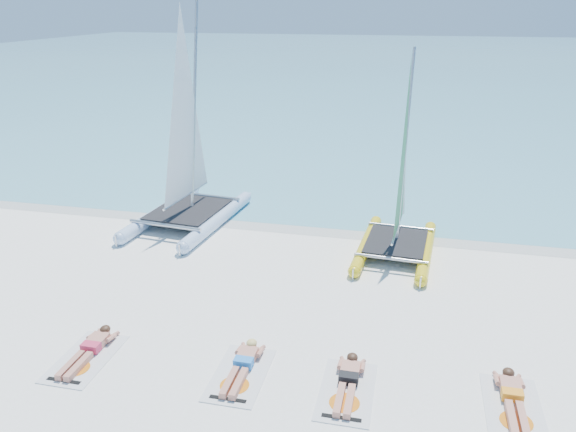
% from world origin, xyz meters
% --- Properties ---
extents(ground, '(140.00, 140.00, 0.00)m').
position_xyz_m(ground, '(0.00, 0.00, 0.00)').
color(ground, white).
rests_on(ground, ground).
extents(sea, '(140.00, 115.00, 0.01)m').
position_xyz_m(sea, '(0.00, 63.00, 0.01)').
color(sea, '#7DCED0').
rests_on(sea, ground).
extents(wet_sand_strip, '(140.00, 1.40, 0.01)m').
position_xyz_m(wet_sand_strip, '(0.00, 5.50, 0.00)').
color(wet_sand_strip, beige).
rests_on(wet_sand_strip, ground).
extents(catamaran_blue, '(3.01, 5.46, 7.15)m').
position_xyz_m(catamaran_blue, '(-3.73, 5.17, 2.14)').
color(catamaran_blue, '#C1DCFE').
rests_on(catamaran_blue, ground).
extents(catamaran_yellow, '(2.34, 4.65, 5.84)m').
position_xyz_m(catamaran_yellow, '(3.04, 4.53, 1.84)').
color(catamaran_yellow, yellow).
rests_on(catamaran_yellow, ground).
extents(towel_a, '(1.00, 1.85, 0.02)m').
position_xyz_m(towel_a, '(-2.88, -2.54, 0.01)').
color(towel_a, silver).
rests_on(towel_a, ground).
extents(sunbather_a, '(0.37, 1.73, 0.26)m').
position_xyz_m(sunbather_a, '(-2.88, -2.35, 0.12)').
color(sunbather_a, tan).
rests_on(sunbather_a, towel_a).
extents(towel_b, '(1.00, 1.85, 0.02)m').
position_xyz_m(towel_b, '(0.34, -2.35, 0.01)').
color(towel_b, silver).
rests_on(towel_b, ground).
extents(sunbather_b, '(0.37, 1.73, 0.26)m').
position_xyz_m(sunbather_b, '(0.34, -2.16, 0.12)').
color(sunbather_b, tan).
rests_on(sunbather_b, towel_b).
extents(towel_c, '(1.00, 1.85, 0.02)m').
position_xyz_m(towel_c, '(2.42, -2.38, 0.01)').
color(towel_c, silver).
rests_on(towel_c, ground).
extents(sunbather_c, '(0.37, 1.73, 0.26)m').
position_xyz_m(sunbather_c, '(2.42, -2.19, 0.12)').
color(sunbather_c, tan).
rests_on(sunbather_c, towel_c).
extents(towel_d, '(1.00, 1.85, 0.02)m').
position_xyz_m(towel_d, '(5.37, -2.21, 0.01)').
color(towel_d, silver).
rests_on(towel_d, ground).
extents(sunbather_d, '(0.37, 1.73, 0.26)m').
position_xyz_m(sunbather_d, '(5.37, -2.01, 0.12)').
color(sunbather_d, tan).
rests_on(sunbather_d, towel_d).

